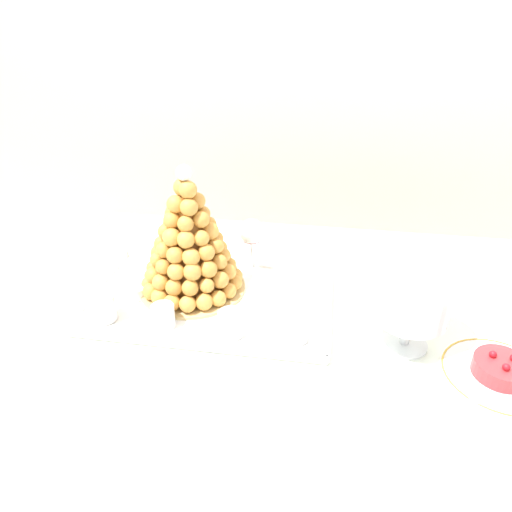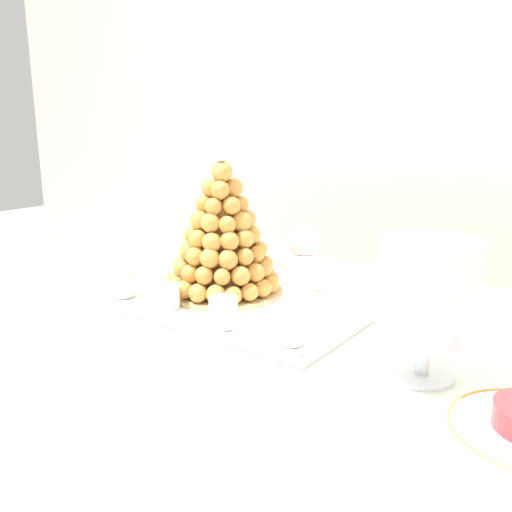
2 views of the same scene
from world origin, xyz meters
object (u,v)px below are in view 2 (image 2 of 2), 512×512
(dessert_cup_mid_right, at_px, (288,329))
(creme_brulee_ramekin, at_px, (168,278))
(wine_glass, at_px, (304,246))
(croquembouche, at_px, (223,237))
(dessert_cup_centre, at_px, (223,313))
(macaron_goblet, at_px, (428,288))
(dessert_cup_left, at_px, (121,283))
(serving_tray, at_px, (231,302))
(dessert_cup_mid_left, at_px, (167,298))

(dessert_cup_mid_right, xyz_separation_m, creme_brulee_ramekin, (-0.40, 0.12, -0.01))
(creme_brulee_ramekin, xyz_separation_m, wine_glass, (0.26, 0.16, 0.08))
(croquembouche, xyz_separation_m, wine_glass, (0.12, 0.13, -0.03))
(croquembouche, relative_size, dessert_cup_centre, 5.75)
(croquembouche, bearing_deg, macaron_goblet, -14.15)
(dessert_cup_centre, bearing_deg, dessert_cup_left, 178.35)
(croquembouche, height_order, dessert_cup_mid_right, croquembouche)
(croquembouche, height_order, creme_brulee_ramekin, croquembouche)
(serving_tray, height_order, dessert_cup_mid_right, dessert_cup_mid_right)
(croquembouche, distance_m, dessert_cup_left, 0.24)
(dessert_cup_centre, bearing_deg, creme_brulee_ramekin, 155.14)
(serving_tray, height_order, dessert_cup_left, dessert_cup_left)
(croquembouche, height_order, dessert_cup_centre, croquembouche)
(dessert_cup_centre, distance_m, macaron_goblet, 0.37)
(dessert_cup_centre, bearing_deg, dessert_cup_mid_left, 177.72)
(dessert_cup_left, xyz_separation_m, macaron_goblet, (0.65, 0.02, 0.10))
(creme_brulee_ramekin, distance_m, macaron_goblet, 0.64)
(dessert_cup_mid_left, relative_size, creme_brulee_ramekin, 0.51)
(dessert_cup_mid_left, xyz_separation_m, wine_glass, (0.15, 0.27, 0.07))
(dessert_cup_left, relative_size, wine_glass, 0.41)
(serving_tray, xyz_separation_m, creme_brulee_ramekin, (-0.19, 0.01, 0.02))
(dessert_cup_mid_left, distance_m, creme_brulee_ramekin, 0.16)
(croquembouche, relative_size, wine_glass, 2.18)
(serving_tray, distance_m, macaron_goblet, 0.46)
(dessert_cup_mid_right, bearing_deg, serving_tray, 152.57)
(croquembouche, relative_size, creme_brulee_ramekin, 3.20)
(croquembouche, distance_m, dessert_cup_centre, 0.22)
(serving_tray, bearing_deg, macaron_goblet, -11.12)
(serving_tray, relative_size, wine_glass, 3.94)
(serving_tray, xyz_separation_m, croquembouche, (-0.05, 0.04, 0.13))
(serving_tray, bearing_deg, croquembouche, 144.26)
(macaron_goblet, bearing_deg, creme_brulee_ramekin, 171.63)
(croquembouche, relative_size, dessert_cup_mid_left, 6.28)
(serving_tray, distance_m, wine_glass, 0.21)
(dessert_cup_left, xyz_separation_m, dessert_cup_centre, (0.29, -0.01, -0.00))
(dessert_cup_centre, bearing_deg, dessert_cup_mid_right, 2.82)
(dessert_cup_left, xyz_separation_m, wine_glass, (0.29, 0.27, 0.07))
(serving_tray, height_order, dessert_cup_mid_left, dessert_cup_mid_left)
(dessert_cup_mid_right, bearing_deg, dessert_cup_centre, -177.18)
(serving_tray, height_order, dessert_cup_centre, dessert_cup_centre)
(dessert_cup_left, distance_m, macaron_goblet, 0.65)
(creme_brulee_ramekin, bearing_deg, serving_tray, -1.91)
(serving_tray, height_order, wine_glass, wine_glass)
(dessert_cup_left, xyz_separation_m, creme_brulee_ramekin, (0.02, 0.11, -0.01))
(dessert_cup_left, relative_size, dessert_cup_centre, 1.09)
(dessert_cup_centre, height_order, dessert_cup_mid_right, dessert_cup_centre)
(serving_tray, bearing_deg, dessert_cup_mid_left, -123.84)
(dessert_cup_left, distance_m, dessert_cup_mid_right, 0.42)
(dessert_cup_mid_left, relative_size, macaron_goblet, 0.23)
(dessert_cup_left, height_order, dessert_cup_mid_right, dessert_cup_left)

